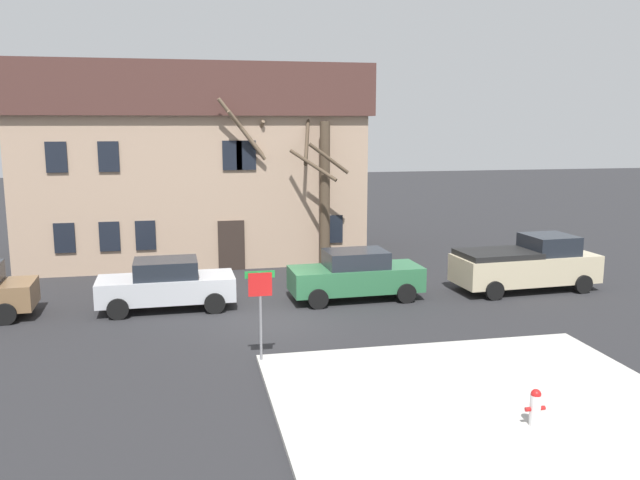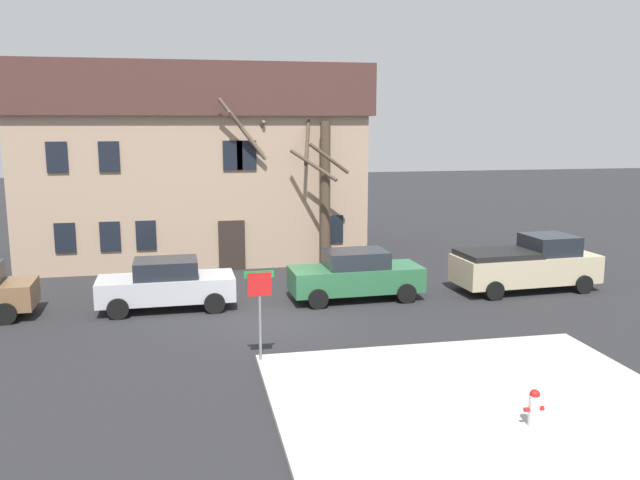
# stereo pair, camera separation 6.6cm
# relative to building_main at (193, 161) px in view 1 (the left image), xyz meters

# --- Properties ---
(ground_plane) EXTENTS (120.00, 120.00, 0.00)m
(ground_plane) POSITION_rel_building_main_xyz_m (2.16, -11.08, -4.37)
(ground_plane) COLOR #262628
(sidewalk_slab) EXTENTS (8.97, 8.23, 0.12)m
(sidewalk_slab) POSITION_rel_building_main_xyz_m (5.71, -18.58, -4.31)
(sidewalk_slab) COLOR #B7B5AD
(sidewalk_slab) RESTS_ON ground_plane
(building_main) EXTENTS (15.09, 7.57, 8.57)m
(building_main) POSITION_rel_building_main_xyz_m (0.00, 0.00, 0.00)
(building_main) COLOR tan
(building_main) RESTS_ON ground_plane
(tree_bare_near) EXTENTS (2.10, 2.49, 7.10)m
(tree_bare_near) POSITION_rel_building_main_xyz_m (1.75, -3.13, -0.76)
(tree_bare_near) COLOR brown
(tree_bare_near) RESTS_ON ground_plane
(tree_bare_mid) EXTENTS (2.36, 2.54, 6.75)m
(tree_bare_mid) POSITION_rel_building_main_xyz_m (5.23, -4.14, -1.05)
(tree_bare_mid) COLOR #4C3D2D
(tree_bare_mid) RESTS_ON ground_plane
(car_silver_sedan) EXTENTS (4.48, 2.03, 1.68)m
(car_silver_sedan) POSITION_rel_building_main_xyz_m (-1.16, -9.10, -3.52)
(car_silver_sedan) COLOR #B7BABF
(car_silver_sedan) RESTS_ON ground_plane
(car_green_sedan) EXTENTS (4.65, 2.09, 1.74)m
(car_green_sedan) POSITION_rel_building_main_xyz_m (5.31, -9.17, -3.49)
(car_green_sedan) COLOR #2D6B42
(car_green_sedan) RESTS_ON ground_plane
(pickup_truck_beige) EXTENTS (5.39, 2.42, 2.03)m
(pickup_truck_beige) POSITION_rel_building_main_xyz_m (11.82, -9.18, -3.39)
(pickup_truck_beige) COLOR #C6B793
(pickup_truck_beige) RESTS_ON ground_plane
(fire_hydrant) EXTENTS (0.42, 0.22, 0.76)m
(fire_hydrant) POSITION_rel_building_main_xyz_m (6.27, -19.65, -3.85)
(fire_hydrant) COLOR silver
(fire_hydrant) RESTS_ON sidewalk_slab
(street_sign_pole) EXTENTS (0.76, 0.07, 2.45)m
(street_sign_pole) POSITION_rel_building_main_xyz_m (1.32, -14.82, -2.64)
(street_sign_pole) COLOR slate
(street_sign_pole) RESTS_ON ground_plane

